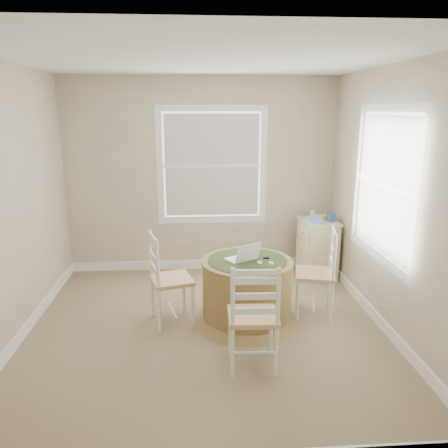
{
  "coord_description": "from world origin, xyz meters",
  "views": [
    {
      "loc": [
        -0.1,
        -4.02,
        2.17
      ],
      "look_at": [
        0.22,
        0.45,
        0.99
      ],
      "focal_mm": 35.0,
      "sensor_mm": 36.0,
      "label": 1
    }
  ],
  "objects": [
    {
      "name": "room",
      "position": [
        0.17,
        0.16,
        1.3
      ],
      "size": [
        3.64,
        3.64,
        2.64
      ],
      "color": "#90815B",
      "rests_on": "ground"
    },
    {
      "name": "round_table",
      "position": [
        0.44,
        0.19,
        0.37
      ],
      "size": [
        1.13,
        1.13,
        0.68
      ],
      "rotation": [
        0.0,
        0.0,
        0.02
      ],
      "color": "olive",
      "rests_on": "ground"
    },
    {
      "name": "chair_left",
      "position": [
        -0.35,
        0.21,
        0.47
      ],
      "size": [
        0.5,
        0.51,
        0.95
      ],
      "primitive_type": null,
      "rotation": [
        0.0,
        0.0,
        1.84
      ],
      "color": "white",
      "rests_on": "ground"
    },
    {
      "name": "chair_near",
      "position": [
        0.38,
        -0.66,
        0.47
      ],
      "size": [
        0.44,
        0.42,
        0.95
      ],
      "primitive_type": null,
      "rotation": [
        0.0,
        0.0,
        3.1
      ],
      "color": "white",
      "rests_on": "ground"
    },
    {
      "name": "chair_right",
      "position": [
        1.18,
        0.27,
        0.47
      ],
      "size": [
        0.48,
        0.5,
        0.95
      ],
      "primitive_type": null,
      "rotation": [
        0.0,
        0.0,
        -1.79
      ],
      "color": "white",
      "rests_on": "ground"
    },
    {
      "name": "laptop",
      "position": [
        0.39,
        0.2,
        0.7
      ],
      "size": [
        0.38,
        0.37,
        0.21
      ],
      "rotation": [
        0.0,
        0.0,
        3.68
      ],
      "color": "white",
      "rests_on": "round_table"
    },
    {
      "name": "mouse",
      "position": [
        0.55,
        0.1,
        0.68
      ],
      "size": [
        0.06,
        0.09,
        0.03
      ],
      "primitive_type": "ellipsoid",
      "rotation": [
        0.0,
        0.0,
        0.02
      ],
      "color": "white",
      "rests_on": "round_table"
    },
    {
      "name": "phone",
      "position": [
        0.67,
        0.08,
        0.67
      ],
      "size": [
        0.05,
        0.09,
        0.02
      ],
      "primitive_type": "cube",
      "rotation": [
        0.0,
        0.0,
        0.02
      ],
      "color": "#B7BABF",
      "rests_on": "round_table"
    },
    {
      "name": "keys",
      "position": [
        0.64,
        0.23,
        0.68
      ],
      "size": [
        0.06,
        0.05,
        0.02
      ],
      "primitive_type": "cube",
      "rotation": [
        0.0,
        0.0,
        0.02
      ],
      "color": "black",
      "rests_on": "round_table"
    },
    {
      "name": "corner_chest",
      "position": [
        1.52,
        1.4,
        0.39
      ],
      "size": [
        0.48,
        0.62,
        0.77
      ],
      "rotation": [
        0.0,
        0.0,
        0.09
      ],
      "color": "beige",
      "rests_on": "ground"
    },
    {
      "name": "tissue_box",
      "position": [
        1.43,
        1.26,
        0.82
      ],
      "size": [
        0.13,
        0.13,
        0.1
      ],
      "primitive_type": "cube",
      "rotation": [
        0.0,
        0.0,
        0.09
      ],
      "color": "#609ADC",
      "rests_on": "corner_chest"
    },
    {
      "name": "box_yellow",
      "position": [
        1.57,
        1.43,
        0.8
      ],
      "size": [
        0.16,
        0.11,
        0.06
      ],
      "primitive_type": "cube",
      "rotation": [
        0.0,
        0.0,
        0.09
      ],
      "color": "gold",
      "rests_on": "corner_chest"
    },
    {
      "name": "box_blue",
      "position": [
        1.66,
        1.32,
        0.83
      ],
      "size": [
        0.09,
        0.09,
        0.12
      ],
      "primitive_type": "cube",
      "rotation": [
        0.0,
        0.0,
        0.09
      ],
      "color": "#2F588D",
      "rests_on": "corner_chest"
    },
    {
      "name": "cup_cream",
      "position": [
        1.49,
        1.56,
        0.82
      ],
      "size": [
        0.07,
        0.07,
        0.09
      ],
      "primitive_type": "cylinder",
      "color": "beige",
      "rests_on": "corner_chest"
    }
  ]
}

